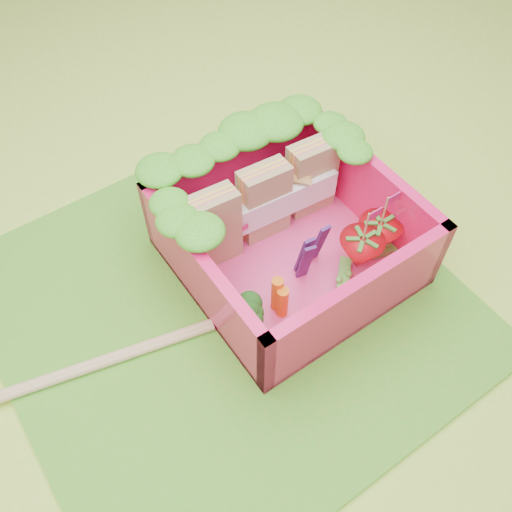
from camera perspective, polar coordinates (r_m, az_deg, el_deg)
The scene contains 13 objects.
ground at distance 3.51m, azimuth -3.00°, elevation -5.00°, with size 14.00×14.00×0.00m, color #AEDC3E.
placemat at distance 3.50m, azimuth -3.01°, elevation -4.88°, with size 2.60×2.60×0.03m, color #4FB027.
bento_floor at distance 3.65m, azimuth 3.23°, elevation -0.29°, with size 1.30×1.30×0.05m, color #F13D85.
bento_box at distance 3.45m, azimuth 3.41°, elevation 2.16°, with size 1.30×1.30×0.55m.
lettuce_ruffle at distance 3.44m, azimuth -0.75°, elevation 10.30°, with size 1.43×0.77×0.11m.
sandwich_stack at distance 3.56m, azimuth 0.88°, elevation 5.47°, with size 1.06×0.25×0.55m.
broccoli at distance 3.19m, azimuth -1.02°, elevation -5.66°, with size 0.31×0.31×0.25m.
carrot_sticks at distance 3.30m, azimuth 2.36°, elevation -4.18°, with size 0.07×0.12×0.27m.
purple_wedges at distance 3.41m, azimuth 5.39°, elevation 0.27°, with size 0.22×0.09×0.38m.
strawberry_left at distance 3.51m, azimuth 10.31°, elevation 0.24°, with size 0.28×0.28×0.52m.
strawberry_right at distance 3.61m, azimuth 12.02°, elevation 1.80°, with size 0.27×0.27×0.51m.
snap_peas at distance 3.61m, azimuth 10.62°, elevation -0.90°, with size 0.64×0.28×0.05m.
chopsticks at distance 3.42m, azimuth -19.80°, elevation -11.52°, with size 1.96×0.51×0.05m.
Camera 1 is at (-0.89, -1.61, 2.99)m, focal length 40.00 mm.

